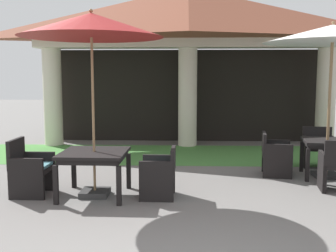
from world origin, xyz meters
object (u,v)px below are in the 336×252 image
Objects in this scene: patio_chair_near_foreground_west at (30,169)px; patio_chair_near_foreground_east at (160,173)px; patio_chair_mid_left_north at (318,148)px; patio_umbrella_mid_left at (333,35)px; patio_table_near_foreground at (94,157)px; patio_umbrella_near_foreground at (91,27)px; patio_chair_mid_left_west at (275,155)px; patio_table_mid_left at (327,145)px.

patio_chair_near_foreground_west reaches higher than patio_chair_near_foreground_east.
patio_chair_mid_left_north is (3.25, 2.35, 0.02)m from patio_chair_near_foreground_east.
patio_chair_near_foreground_west is at bearing -165.41° from patio_umbrella_mid_left.
patio_umbrella_mid_left is at bearing 90.00° from patio_chair_mid_left_north.
patio_chair_near_foreground_east is at bearing -1.15° from patio_table_near_foreground.
patio_umbrella_near_foreground is 3.54× the size of patio_chair_mid_left_north.
patio_chair_mid_left_west is (2.16, 1.54, 0.01)m from patio_chair_near_foreground_east.
patio_chair_near_foreground_west is at bearing -165.41° from patio_table_mid_left.
patio_chair_mid_left_north is at bearing 134.97° from patio_chair_mid_left_west.
patio_chair_mid_left_north reaches higher than patio_table_mid_left.
patio_chair_near_foreground_east is 4.10m from patio_umbrella_mid_left.
patio_table_near_foreground is 0.36× the size of patio_umbrella_mid_left.
patio_table_near_foreground is 4.83m from patio_umbrella_mid_left.
patio_chair_near_foreground_west is 4.53m from patio_chair_mid_left_west.
patio_umbrella_near_foreground is at bearing -63.43° from patio_table_near_foreground.
patio_table_near_foreground is 0.35× the size of patio_umbrella_near_foreground.
patio_chair_near_foreground_east is at bearing 44.30° from patio_chair_mid_left_north.
patio_table_mid_left is at bearing 90.00° from patio_chair_mid_left_west.
patio_chair_mid_left_north is at bearing 81.58° from patio_table_mid_left.
patio_chair_mid_left_north is (0.14, 0.95, -2.27)m from patio_umbrella_mid_left.
patio_chair_mid_left_north is (4.30, 2.33, -2.27)m from patio_umbrella_near_foreground.
patio_table_near_foreground is 1.14× the size of patio_chair_near_foreground_west.
patio_chair_near_foreground_east is at bearing -1.15° from patio_umbrella_near_foreground.
patio_chair_near_foreground_west is 5.85m from patio_umbrella_mid_left.
patio_umbrella_near_foreground is 2.49m from patio_chair_near_foreground_west.
patio_chair_near_foreground_east is 0.27× the size of patio_umbrella_mid_left.
patio_table_mid_left is at bearing -116.57° from patio_umbrella_mid_left.
patio_chair_near_foreground_east reaches higher than patio_table_mid_left.
patio_umbrella_near_foreground reaches higher than patio_chair_mid_left_west.
patio_chair_mid_left_west is (4.27, 1.50, -0.02)m from patio_chair_near_foreground_west.
patio_umbrella_mid_left reaches higher than patio_table_mid_left.
patio_chair_mid_left_north is 1.00× the size of patio_chair_mid_left_west.
patio_table_near_foreground is 1.05× the size of patio_table_mid_left.
patio_table_near_foreground is at bearing -161.65° from patio_table_mid_left.
patio_chair_near_foreground_west is at bearing -62.25° from patio_chair_mid_left_west.
patio_chair_near_foreground_west is 0.31× the size of patio_umbrella_mid_left.
patio_umbrella_mid_left reaches higher than patio_chair_near_foreground_east.
patio_chair_near_foreground_west is 2.12m from patio_chair_near_foreground_east.
patio_table_near_foreground is at bearing 36.84° from patio_chair_mid_left_north.
patio_umbrella_near_foreground is at bearing 36.84° from patio_chair_mid_left_north.
patio_chair_near_foreground_east is at bearing -155.72° from patio_table_mid_left.
patio_table_mid_left is (5.22, 1.36, 0.20)m from patio_chair_near_foreground_west.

